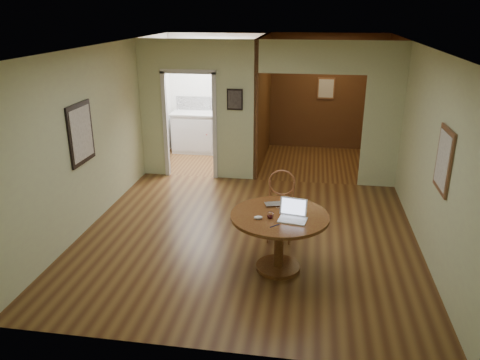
% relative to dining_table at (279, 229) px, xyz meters
% --- Properties ---
extents(floor, '(5.00, 5.00, 0.00)m').
position_rel_dining_table_xyz_m(floor, '(-0.53, 0.82, -0.58)').
color(floor, '#472814').
rests_on(floor, ground).
extents(room_shell, '(5.20, 7.50, 5.00)m').
position_rel_dining_table_xyz_m(room_shell, '(-1.00, 3.92, 0.71)').
color(room_shell, white).
rests_on(room_shell, ground).
extents(dining_table, '(1.25, 1.25, 0.78)m').
position_rel_dining_table_xyz_m(dining_table, '(0.00, 0.00, 0.00)').
color(dining_table, brown).
rests_on(dining_table, ground).
extents(chair, '(0.45, 0.45, 1.03)m').
position_rel_dining_table_xyz_m(chair, '(-0.05, 0.92, -0.01)').
color(chair, '#935734').
rests_on(chair, ground).
extents(open_laptop, '(0.37, 0.34, 0.24)m').
position_rel_dining_table_xyz_m(open_laptop, '(0.17, -0.08, 0.27)').
color(open_laptop, white).
rests_on(open_laptop, dining_table).
extents(closed_laptop, '(0.40, 0.33, 0.03)m').
position_rel_dining_table_xyz_m(closed_laptop, '(-0.03, 0.26, 0.22)').
color(closed_laptop, silver).
rests_on(closed_laptop, dining_table).
extents(mouse, '(0.12, 0.09, 0.05)m').
position_rel_dining_table_xyz_m(mouse, '(-0.25, -0.18, 0.23)').
color(mouse, white).
rests_on(mouse, dining_table).
extents(wine_glass, '(0.09, 0.09, 0.09)m').
position_rel_dining_table_xyz_m(wine_glass, '(-0.11, -0.12, 0.25)').
color(wine_glass, white).
rests_on(wine_glass, dining_table).
extents(pen, '(0.11, 0.11, 0.01)m').
position_rel_dining_table_xyz_m(pen, '(-0.04, -0.34, 0.21)').
color(pen, '#0B1A52').
rests_on(pen, dining_table).
extents(kitchen_cabinet, '(2.06, 0.60, 0.94)m').
position_rel_dining_table_xyz_m(kitchen_cabinet, '(-1.88, 5.02, -0.11)').
color(kitchen_cabinet, silver).
rests_on(kitchen_cabinet, ground).
extents(grocery_bag, '(0.35, 0.32, 0.28)m').
position_rel_dining_table_xyz_m(grocery_bag, '(-1.45, 5.02, 0.50)').
color(grocery_bag, beige).
rests_on(grocery_bag, kitchen_cabinet).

